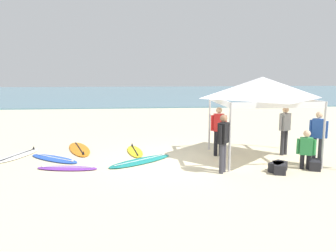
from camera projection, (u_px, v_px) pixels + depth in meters
The scene contains 17 objects.
ground_plane at pixel (176, 160), 11.36m from camera, with size 80.00×80.00×0.00m, color beige.
sea at pixel (147, 93), 44.70m from camera, with size 80.00×36.00×0.10m, color #568499.
canopy_tent at pixel (262, 88), 11.25m from camera, with size 2.98×2.98×2.75m.
surfboard_orange at pixel (79, 149), 12.85m from camera, with size 1.40×2.62×0.19m.
surfboard_purple at pixel (67, 168), 10.33m from camera, with size 1.90×0.77×0.19m.
surfboard_yellow at pixel (135, 151), 12.51m from camera, with size 0.77×1.94×0.19m.
surfboard_blue at pixel (54, 159), 11.45m from camera, with size 2.05×1.75×0.19m.
surfboard_teal at pixel (141, 161), 11.16m from camera, with size 2.33×2.03×0.19m.
surfboard_white at pixel (19, 155), 11.89m from camera, with size 1.22×2.14×0.19m.
person_black at pixel (223, 140), 9.84m from camera, with size 0.39×0.47×1.71m.
person_blue at pixel (318, 134), 10.61m from camera, with size 0.45×0.40×1.71m.
person_red at pixel (219, 128), 11.82m from camera, with size 0.55×0.27×1.71m.
person_grey at pixel (285, 127), 11.97m from camera, with size 0.49×0.37×1.71m.
person_green at pixel (306, 148), 10.25m from camera, with size 0.51×0.35×1.20m.
gear_bag_near_tent at pixel (278, 167), 10.11m from camera, with size 0.60×0.32×0.28m, color #232328.
gear_bag_by_pole at pixel (279, 168), 9.96m from camera, with size 0.60×0.32×0.28m, color #232328.
gear_bag_on_sand at pixel (314, 165), 10.34m from camera, with size 0.60×0.32×0.28m, color #232328.
Camera 1 is at (-1.25, -10.97, 2.94)m, focal length 36.55 mm.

